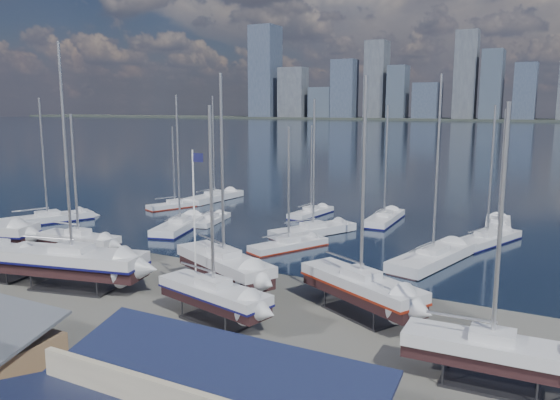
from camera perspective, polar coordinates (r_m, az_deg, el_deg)
The scene contains 25 objects.
ground at distance 42.95m, azimuth -14.14°, elevation -9.83°, with size 1400.00×1400.00×0.00m, color #605E59.
water at distance 341.21m, azimuth 23.46°, elevation 6.51°, with size 1400.00×600.00×0.40m, color #1B253F.
far_shore at distance 600.57m, azimuth 25.56°, elevation 7.52°, with size 1400.00×80.00×2.20m, color #2D332D.
skyline at distance 595.13m, azimuth 25.03°, elevation 11.22°, with size 639.14×43.80×107.69m.
sailboat_cradle_2 at distance 54.09m, azimuth -20.28°, elevation -3.94°, with size 8.29×2.76×13.53m.
sailboat_cradle_3 at distance 45.87m, azimuth -20.84°, elevation -6.02°, with size 12.27×5.80×18.88m.
sailboat_cradle_4 at distance 42.86m, azimuth -5.88°, elevation -6.66°, with size 10.47×6.88×16.62m.
sailboat_cradle_5 at distance 36.75m, azimuth -6.96°, elevation -9.70°, with size 9.07×4.44×14.27m.
sailboat_cradle_6 at distance 38.03m, azimuth 8.44°, elevation -8.91°, with size 10.14×7.14×16.14m.
sailboat_cradle_7 at distance 30.52m, azimuth 21.24°, elevation -14.45°, with size 8.82×2.75×14.40m.
sailboat_moored_0 at distance 73.32m, azimuth -23.09°, elevation -1.97°, with size 7.02×10.96×15.94m.
sailboat_moored_1 at distance 78.60m, azimuth -10.92°, elevation -0.61°, with size 5.19×8.28×12.01m.
sailboat_moored_2 at distance 83.93m, azimuth -6.86°, elevation 0.15°, with size 3.81×11.12×16.52m.
sailboat_moored_3 at distance 64.82m, azimuth -10.38°, elevation -2.79°, with size 5.82×11.25×16.20m.
sailboat_moored_4 at distance 67.90m, azimuth -7.15°, elevation -2.12°, with size 3.56×7.76×11.31m.
sailboat_moored_5 at distance 71.86m, azimuth 3.25°, elevation -1.42°, with size 3.27×8.50×12.39m.
sailboat_moored_6 at distance 55.04m, azimuth 0.91°, elevation -4.86°, with size 5.90×8.78×12.84m.
sailboat_moored_7 at distance 61.17m, azimuth 3.49°, elevation -3.38°, with size 7.29×10.59×15.70m.
sailboat_moored_8 at distance 68.89m, azimuth 10.83°, elevation -2.06°, with size 3.16×10.17×15.07m.
sailboat_moored_9 at distance 52.11m, azimuth 15.66°, elevation -6.05°, with size 6.01×12.22×17.77m.
sailboat_moored_10 at distance 61.10m, azimuth 20.79°, elevation -4.03°, with size 6.18×10.39×15.01m.
sailboat_moored_11 at distance 68.63m, azimuth 21.80°, elevation -2.64°, with size 3.73×10.00×14.61m.
car_c at distance 30.88m, azimuth -19.94°, elevation -16.80°, with size 2.21×4.80×1.33m, color gray.
car_d at distance 31.01m, azimuth -18.83°, elevation -16.49°, with size 2.05×5.03×1.46m, color gray.
flagpole at distance 40.99m, azimuth -8.88°, elevation -1.42°, with size 0.98×0.12×11.07m.
Camera 1 is at (27.52, -39.80, 14.15)m, focal length 35.00 mm.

